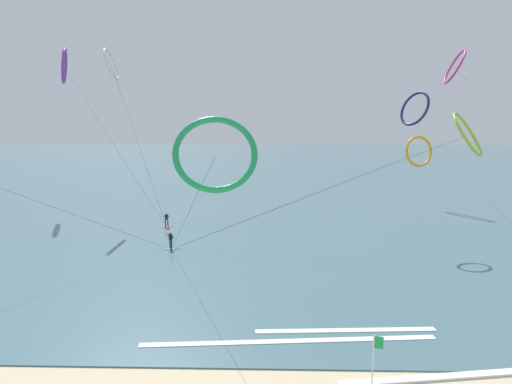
{
  "coord_description": "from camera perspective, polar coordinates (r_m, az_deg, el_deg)",
  "views": [
    {
      "loc": [
        0.88,
        -12.77,
        12.65
      ],
      "look_at": [
        0.0,
        23.17,
        6.73
      ],
      "focal_mm": 31.27,
      "sensor_mm": 36.0,
      "label": 1
    }
  ],
  "objects": [
    {
      "name": "kite_lime",
      "position": [
        43.03,
        25.37,
        6.7
      ],
      "size": [
        29.08,
        5.18,
        13.3
      ],
      "rotation": [
        0.0,
        0.0,
        1.0
      ],
      "color": "#8CC62D",
      "rests_on": "ground"
    },
    {
      "name": "kite_amber",
      "position": [
        47.62,
        20.04,
        4.88
      ],
      "size": [
        26.23,
        3.98,
        11.02
      ],
      "rotation": [
        0.0,
        0.0,
        0.33
      ],
      "color": "orange",
      "rests_on": "ground"
    },
    {
      "name": "kite_ivory",
      "position": [
        63.0,
        -18.04,
        15.28
      ],
      "size": [
        9.34,
        10.52,
        21.7
      ],
      "rotation": [
        0.0,
        0.0,
        1.59
      ],
      "color": "silver",
      "rests_on": "ground"
    },
    {
      "name": "kite_violet",
      "position": [
        72.92,
        -23.31,
        14.59
      ],
      "size": [
        19.12,
        17.99,
        22.85
      ],
      "rotation": [
        0.0,
        0.0,
        5.05
      ],
      "color": "purple",
      "rests_on": "ground"
    },
    {
      "name": "wave_crest_mid",
      "position": [
        26.92,
        4.29,
        -18.56
      ],
      "size": [
        17.01,
        1.89,
        0.12
      ],
      "primitive_type": "cube",
      "rotation": [
        0.0,
        0.0,
        0.08
      ],
      "color": "white",
      "rests_on": "ground"
    },
    {
      "name": "beach_flag",
      "position": [
        22.62,
        15.02,
        -19.44
      ],
      "size": [
        0.47,
        0.14,
        2.83
      ],
      "color": "silver",
      "rests_on": "ground"
    },
    {
      "name": "surfer_crimson",
      "position": [
        53.52,
        -11.36,
        -3.61
      ],
      "size": [
        1.4,
        0.6,
        1.7
      ],
      "rotation": [
        0.0,
        0.0,
        0.11
      ],
      "color": "red",
      "rests_on": "ground"
    },
    {
      "name": "wave_crest_far",
      "position": [
        28.55,
        11.4,
        -17.02
      ],
      "size": [
        10.9,
        1.11,
        0.12
      ],
      "primitive_type": "cube",
      "rotation": [
        0.0,
        0.0,
        0.06
      ],
      "color": "white",
      "rests_on": "ground"
    },
    {
      "name": "kite_magenta",
      "position": [
        73.64,
        24.1,
        14.4
      ],
      "size": [
        3.25,
        44.31,
        22.7
      ],
      "rotation": [
        0.0,
        0.0,
        4.6
      ],
      "color": "#CC288E",
      "rests_on": "ground"
    },
    {
      "name": "kite_navy",
      "position": [
        72.69,
        19.64,
        9.99
      ],
      "size": [
        4.74,
        47.55,
        16.82
      ],
      "rotation": [
        0.0,
        0.0,
        5.16
      ],
      "color": "navy",
      "rests_on": "ground"
    },
    {
      "name": "kite_emerald",
      "position": [
        27.01,
        -5.23,
        4.92
      ],
      "size": [
        9.03,
        17.05,
        12.9
      ],
      "rotation": [
        0.0,
        0.0,
        0.13
      ],
      "color": "#199351",
      "rests_on": "ground"
    },
    {
      "name": "surfer_teal",
      "position": [
        44.6,
        -10.85,
        -6.21
      ],
      "size": [
        1.4,
        0.73,
        1.7
      ],
      "rotation": [
        0.0,
        0.0,
        5.48
      ],
      "color": "teal",
      "rests_on": "ground"
    },
    {
      "name": "sea_water",
      "position": [
        121.6,
        0.98,
        3.4
      ],
      "size": [
        400.0,
        200.0,
        0.08
      ],
      "primitive_type": "cube",
      "color": "#476B75",
      "rests_on": "ground"
    },
    {
      "name": "wave_crest_near",
      "position": [
        27.24,
        29.37,
        -19.47
      ],
      "size": [
        17.34,
        3.02,
        0.12
      ],
      "primitive_type": "cube",
      "rotation": [
        0.0,
        0.0,
        0.15
      ],
      "color": "white",
      "rests_on": "ground"
    }
  ]
}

